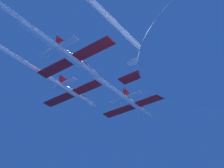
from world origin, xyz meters
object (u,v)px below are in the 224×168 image
jet_left_wing (39,71)px  jet_right_wing (134,42)px  jet_slot (39,33)px  jet_lead (112,88)px

jet_left_wing → jet_right_wing: (21.04, 2.80, -1.34)m
jet_right_wing → jet_slot: bearing=-136.3°
jet_lead → jet_left_wing: (-9.05, -12.57, 1.08)m
jet_lead → jet_slot: jet_lead is taller
jet_left_wing → jet_slot: bearing=-40.6°
jet_right_wing → jet_slot: jet_slot is taller
jet_left_wing → jet_right_wing: jet_left_wing is taller
jet_left_wing → jet_right_wing: 21.27m
jet_left_wing → jet_slot: jet_left_wing is taller
jet_lead → jet_slot: (0.50, -20.74, -0.04)m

